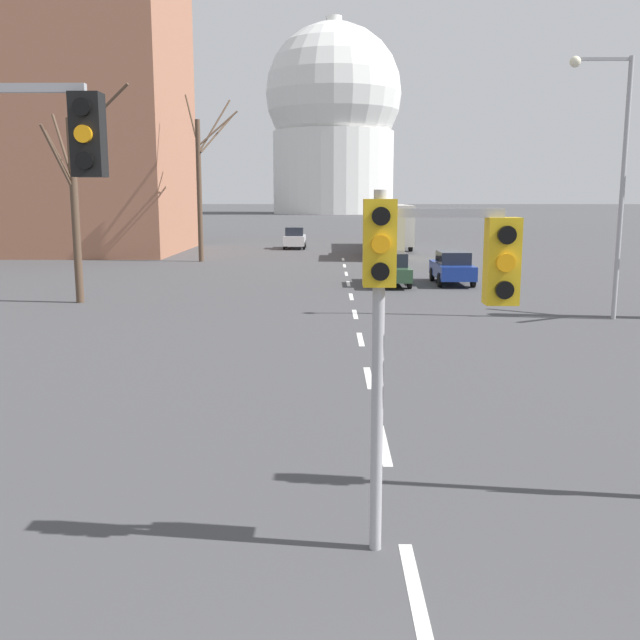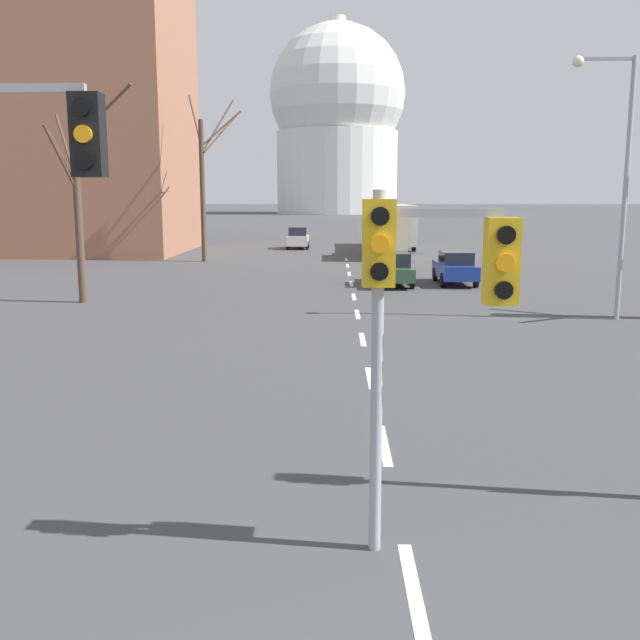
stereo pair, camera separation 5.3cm
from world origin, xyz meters
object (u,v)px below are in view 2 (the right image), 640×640
street_lamp_right (617,162)px  delivery_truck (386,233)px  sedan_near_right (393,268)px  city_bus (395,223)px  sedan_mid_centre (298,238)px  traffic_signal_centre_tall (423,285)px  sedan_near_left (455,267)px

street_lamp_right → delivery_truck: size_ratio=1.19×
sedan_near_right → city_bus: bearing=85.0°
sedan_near_right → sedan_mid_centre: bearing=103.4°
city_bus → street_lamp_right: bearing=-82.6°
traffic_signal_centre_tall → street_lamp_right: 18.35m
traffic_signal_centre_tall → delivery_truck: (2.59, 40.89, -1.46)m
traffic_signal_centre_tall → city_bus: traffic_signal_centre_tall is taller
sedan_near_left → sedan_near_right: sedan_near_left is taller
sedan_mid_centre → sedan_near_right: bearing=-76.6°
city_bus → delivery_truck: size_ratio=1.50×
sedan_near_left → sedan_mid_centre: bearing=110.3°
sedan_near_left → city_bus: 23.81m
street_lamp_right → sedan_mid_centre: 35.63m
traffic_signal_centre_tall → sedan_near_left: (4.82, 26.05, -2.35)m
sedan_mid_centre → city_bus: (7.76, 0.37, 1.21)m
city_bus → sedan_near_right: bearing=-95.0°
street_lamp_right → sedan_near_left: bearing=109.6°
street_lamp_right → delivery_truck: 25.55m
street_lamp_right → sedan_near_right: (-6.47, 9.44, -4.45)m
sedan_near_left → sedan_mid_centre: size_ratio=1.06×
sedan_mid_centre → delivery_truck: delivery_truck is taller
street_lamp_right → sedan_near_left: 11.33m
traffic_signal_centre_tall → sedan_near_right: bearing=85.9°
sedan_near_left → delivery_truck: size_ratio=0.57×
traffic_signal_centre_tall → sedan_near_left: size_ratio=1.03×
city_bus → delivery_truck: bearing=-98.5°
sedan_near_right → city_bus: city_bus is taller
street_lamp_right → city_bus: street_lamp_right is taller
traffic_signal_centre_tall → street_lamp_right: size_ratio=0.49×
traffic_signal_centre_tall → sedan_mid_centre: bearing=94.4°
sedan_near_left → sedan_mid_centre: sedan_mid_centre is taller
sedan_near_left → sedan_near_right: bearing=-172.7°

